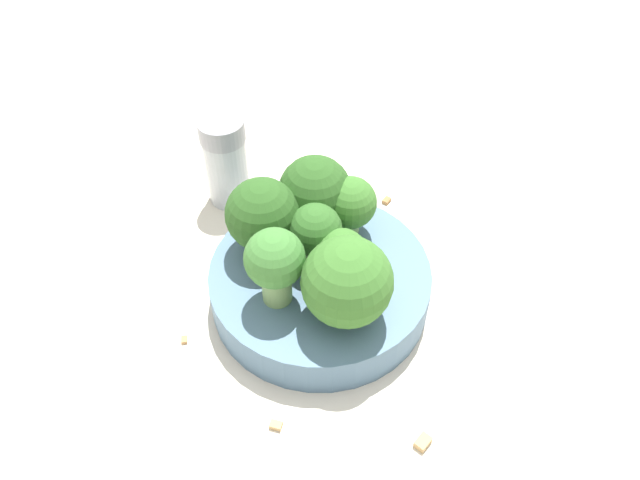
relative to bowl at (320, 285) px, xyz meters
name	(u,v)px	position (x,y,z in m)	size (l,w,h in m)	color
ground_plane	(320,298)	(0.00, 0.00, -0.02)	(3.00, 3.00, 0.00)	beige
bowl	(320,285)	(0.00, 0.00, 0.00)	(0.15, 0.15, 0.03)	slate
broccoli_floret_0	(342,256)	(-0.01, -0.01, 0.04)	(0.03, 0.03, 0.04)	#8EB770
broccoli_floret_1	(275,263)	(-0.01, 0.03, 0.05)	(0.04, 0.04, 0.06)	#7A9E5B
broccoli_floret_2	(309,234)	(0.01, 0.00, 0.04)	(0.04, 0.04, 0.05)	#7A9E5B
broccoli_floret_3	(315,192)	(0.04, -0.01, 0.04)	(0.05, 0.05, 0.06)	#8EB770
broccoli_floret_4	(347,282)	(-0.04, -0.01, 0.05)	(0.06, 0.06, 0.06)	#8EB770
broccoli_floret_5	(262,215)	(0.03, 0.03, 0.05)	(0.05, 0.05, 0.06)	#7A9E5B
broccoli_floret_6	(350,204)	(0.03, -0.03, 0.04)	(0.04, 0.04, 0.05)	#7A9E5B
pepper_shaker	(226,160)	(0.12, 0.04, 0.02)	(0.04, 0.04, 0.08)	#B2B7BC
almond_crumb_1	(423,440)	(-0.12, -0.03, -0.01)	(0.01, 0.01, 0.01)	tan
almond_crumb_2	(387,199)	(0.08, -0.08, -0.01)	(0.01, 0.00, 0.01)	olive
almond_crumb_3	(276,424)	(-0.09, 0.05, -0.01)	(0.01, 0.01, 0.01)	tan
almond_crumb_4	(184,339)	(-0.01, 0.10, -0.01)	(0.01, 0.00, 0.01)	#AD7F4C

